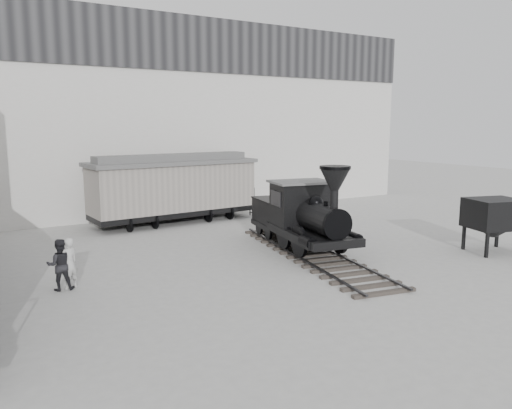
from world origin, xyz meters
TOP-DOWN VIEW (x-y plane):
  - ground at (0.00, 0.00)m, footprint 90.00×90.00m
  - north_wall at (0.00, 14.98)m, footprint 34.00×2.51m
  - locomotive at (1.87, 3.36)m, footprint 3.90×10.29m
  - boxcar at (-0.40, 11.73)m, footprint 8.95×3.40m
  - visitor_a at (-7.16, 3.32)m, footprint 0.70×0.61m
  - visitor_b at (-7.42, 3.33)m, footprint 0.88×0.74m
  - coal_hopper at (8.35, -0.56)m, footprint 2.35×2.09m

SIDE VIEW (x-z plane):
  - ground at x=0.00m, z-range 0.00..0.00m
  - visitor_b at x=-7.42m, z-range 0.00..1.62m
  - visitor_a at x=-7.16m, z-range 0.00..1.62m
  - locomotive at x=1.87m, z-range -0.47..3.09m
  - coal_hopper at x=8.35m, z-range 0.33..2.50m
  - boxcar at x=-0.40m, z-range 0.09..3.68m
  - north_wall at x=0.00m, z-range 0.05..11.05m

